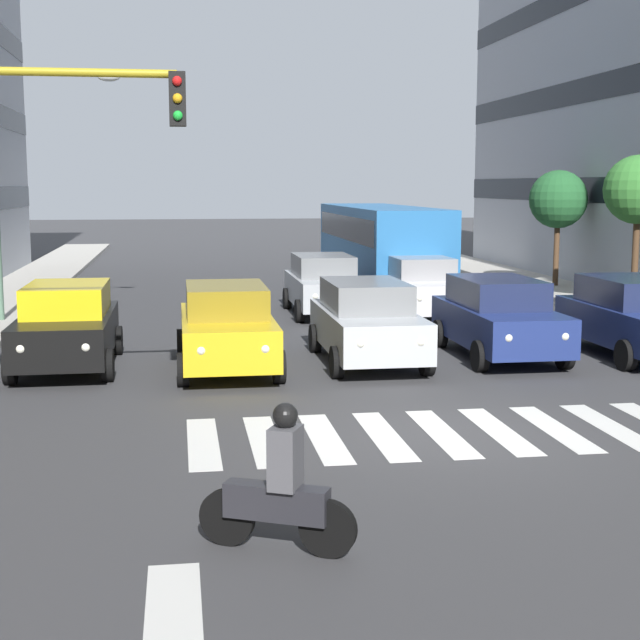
{
  "coord_description": "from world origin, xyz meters",
  "views": [
    {
      "loc": [
        3.9,
        13.32,
        3.74
      ],
      "look_at": [
        1.24,
        -4.12,
        1.17
      ],
      "focal_mm": 52.36,
      "sensor_mm": 36.0,
      "label": 1
    }
  ],
  "objects_px": {
    "car_4": "(67,325)",
    "car_2": "(367,321)",
    "car_1": "(498,317)",
    "street_lamp_right": "(18,163)",
    "car_row2_1": "(324,284)",
    "car_row2_0": "(419,286)",
    "car_3": "(227,327)",
    "street_tree_2": "(638,190)",
    "car_0": "(633,316)",
    "bus_behind_traffic": "(380,240)",
    "motorcycle_with_rider": "(280,491)",
    "street_tree_3": "(558,200)"
  },
  "relations": [
    {
      "from": "car_1",
      "to": "car_2",
      "type": "relative_size",
      "value": 1.0
    },
    {
      "from": "car_1",
      "to": "street_lamp_right",
      "type": "height_order",
      "value": "street_lamp_right"
    },
    {
      "from": "car_1",
      "to": "street_lamp_right",
      "type": "distance_m",
      "value": 13.2
    },
    {
      "from": "car_1",
      "to": "car_row2_1",
      "type": "bearing_deg",
      "value": -69.5
    },
    {
      "from": "car_row2_0",
      "to": "street_tree_2",
      "type": "relative_size",
      "value": 0.99
    },
    {
      "from": "car_4",
      "to": "car_0",
      "type": "bearing_deg",
      "value": 177.54
    },
    {
      "from": "street_tree_2",
      "to": "car_3",
      "type": "bearing_deg",
      "value": 30.08
    },
    {
      "from": "street_tree_3",
      "to": "street_lamp_right",
      "type": "bearing_deg",
      "value": 18.87
    },
    {
      "from": "car_2",
      "to": "bus_behind_traffic",
      "type": "bearing_deg",
      "value": -103.52
    },
    {
      "from": "car_row2_0",
      "to": "motorcycle_with_rider",
      "type": "bearing_deg",
      "value": 70.65
    },
    {
      "from": "car_4",
      "to": "car_2",
      "type": "bearing_deg",
      "value": 176.5
    },
    {
      "from": "bus_behind_traffic",
      "to": "street_tree_3",
      "type": "height_order",
      "value": "street_tree_3"
    },
    {
      "from": "car_3",
      "to": "car_row2_1",
      "type": "xyz_separation_m",
      "value": [
        -3.21,
        -7.76,
        0.0
      ]
    },
    {
      "from": "car_2",
      "to": "street_tree_2",
      "type": "xyz_separation_m",
      "value": [
        -9.57,
        -6.97,
        2.68
      ]
    },
    {
      "from": "car_row2_0",
      "to": "street_tree_2",
      "type": "height_order",
      "value": "street_tree_2"
    },
    {
      "from": "car_1",
      "to": "car_2",
      "type": "bearing_deg",
      "value": 4.11
    },
    {
      "from": "car_0",
      "to": "car_2",
      "type": "relative_size",
      "value": 1.0
    },
    {
      "from": "car_3",
      "to": "street_lamp_right",
      "type": "xyz_separation_m",
      "value": [
        5.06,
        -6.98,
        3.41
      ]
    },
    {
      "from": "car_0",
      "to": "car_1",
      "type": "distance_m",
      "value": 2.97
    },
    {
      "from": "car_0",
      "to": "street_tree_2",
      "type": "relative_size",
      "value": 0.99
    },
    {
      "from": "car_0",
      "to": "car_row2_0",
      "type": "height_order",
      "value": "same"
    },
    {
      "from": "car_4",
      "to": "street_tree_3",
      "type": "distance_m",
      "value": 20.07
    },
    {
      "from": "car_3",
      "to": "car_2",
      "type": "bearing_deg",
      "value": -174.43
    },
    {
      "from": "car_row2_1",
      "to": "street_lamp_right",
      "type": "relative_size",
      "value": 0.67
    },
    {
      "from": "car_0",
      "to": "bus_behind_traffic",
      "type": "height_order",
      "value": "bus_behind_traffic"
    },
    {
      "from": "car_2",
      "to": "car_row2_1",
      "type": "distance_m",
      "value": 7.48
    },
    {
      "from": "car_1",
      "to": "car_row2_0",
      "type": "distance_m",
      "value": 6.34
    },
    {
      "from": "car_1",
      "to": "car_4",
      "type": "xyz_separation_m",
      "value": [
        9.14,
        -0.17,
        0.0
      ]
    },
    {
      "from": "motorcycle_with_rider",
      "to": "car_row2_0",
      "type": "bearing_deg",
      "value": -109.35
    },
    {
      "from": "street_tree_3",
      "to": "car_3",
      "type": "bearing_deg",
      "value": 46.15
    },
    {
      "from": "car_1",
      "to": "bus_behind_traffic",
      "type": "bearing_deg",
      "value": -90.0
    },
    {
      "from": "street_lamp_right",
      "to": "street_tree_3",
      "type": "relative_size",
      "value": 1.61
    },
    {
      "from": "street_tree_2",
      "to": "street_lamp_right",
      "type": "bearing_deg",
      "value": 0.89
    },
    {
      "from": "bus_behind_traffic",
      "to": "car_0",
      "type": "bearing_deg",
      "value": 103.34
    },
    {
      "from": "car_2",
      "to": "car_4",
      "type": "relative_size",
      "value": 1.0
    },
    {
      "from": "car_0",
      "to": "bus_behind_traffic",
      "type": "xyz_separation_m",
      "value": [
        2.95,
        -12.44,
        0.97
      ]
    },
    {
      "from": "car_0",
      "to": "street_tree_2",
      "type": "height_order",
      "value": "street_tree_2"
    },
    {
      "from": "bus_behind_traffic",
      "to": "street_lamp_right",
      "type": "xyz_separation_m",
      "value": [
        10.98,
        5.61,
        2.43
      ]
    },
    {
      "from": "car_0",
      "to": "car_row2_0",
      "type": "bearing_deg",
      "value": -65.49
    },
    {
      "from": "street_lamp_right",
      "to": "car_0",
      "type": "bearing_deg",
      "value": 153.86
    },
    {
      "from": "car_3",
      "to": "street_tree_3",
      "type": "relative_size",
      "value": 1.08
    },
    {
      "from": "car_row2_1",
      "to": "motorcycle_with_rider",
      "type": "relative_size",
      "value": 2.83
    },
    {
      "from": "car_3",
      "to": "car_row2_0",
      "type": "bearing_deg",
      "value": -130.36
    },
    {
      "from": "car_4",
      "to": "car_row2_1",
      "type": "xyz_separation_m",
      "value": [
        -6.43,
        -7.09,
        0.0
      ]
    },
    {
      "from": "bus_behind_traffic",
      "to": "motorcycle_with_rider",
      "type": "distance_m",
      "value": 23.03
    },
    {
      "from": "car_1",
      "to": "car_0",
      "type": "bearing_deg",
      "value": 173.15
    },
    {
      "from": "car_row2_1",
      "to": "car_row2_0",
      "type": "bearing_deg",
      "value": 160.66
    },
    {
      "from": "car_2",
      "to": "bus_behind_traffic",
      "type": "xyz_separation_m",
      "value": [
        -2.96,
        -12.3,
        0.97
      ]
    },
    {
      "from": "car_2",
      "to": "street_tree_3",
      "type": "xyz_separation_m",
      "value": [
        -9.5,
        -12.68,
        2.32
      ]
    },
    {
      "from": "car_2",
      "to": "car_3",
      "type": "xyz_separation_m",
      "value": [
        2.96,
        0.29,
        0.0
      ]
    }
  ]
}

